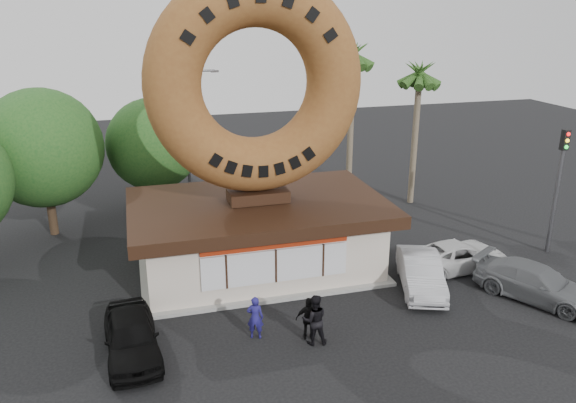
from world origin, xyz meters
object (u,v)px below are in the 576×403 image
(donut_shop, at_px, (259,233))
(car_silver, at_px, (421,273))
(giant_donut, at_px, (256,84))
(car_white, at_px, (458,255))
(street_lamp, at_px, (189,131))
(person_right, at_px, (309,319))
(car_black, at_px, (131,336))
(person_center, at_px, (314,320))
(car_grey, at_px, (536,283))
(traffic_signal, at_px, (559,176))
(person_left, at_px, (255,317))

(donut_shop, distance_m, car_silver, 7.27)
(giant_donut, xyz_separation_m, car_white, (8.74, -2.45, -7.71))
(street_lamp, distance_m, person_right, 16.66)
(car_silver, bearing_deg, car_black, -152.86)
(street_lamp, xyz_separation_m, car_black, (-3.85, -15.41, -3.74))
(street_lamp, xyz_separation_m, person_center, (2.40, -16.41, -3.53))
(person_center, relative_size, car_grey, 0.38)
(person_right, relative_size, car_silver, 0.36)
(person_center, distance_m, person_right, 0.37)
(street_lamp, distance_m, car_grey, 20.26)
(traffic_signal, relative_size, car_silver, 1.36)
(car_grey, bearing_deg, street_lamp, 96.36)
(donut_shop, xyz_separation_m, person_left, (-1.40, -5.49, -0.94))
(street_lamp, distance_m, car_black, 16.32)
(person_left, bearing_deg, car_silver, -147.37)
(person_center, bearing_deg, car_black, 0.19)
(traffic_signal, height_order, car_grey, traffic_signal)
(person_center, relative_size, car_silver, 0.42)
(traffic_signal, bearing_deg, street_lamp, 142.86)
(donut_shop, height_order, person_center, donut_shop)
(person_center, xyz_separation_m, car_white, (8.20, 3.96, -0.30))
(car_silver, bearing_deg, person_center, -135.41)
(person_center, xyz_separation_m, car_grey, (9.73, 0.62, -0.23))
(person_left, bearing_deg, person_center, 174.36)
(donut_shop, height_order, car_grey, donut_shop)
(person_left, distance_m, car_grey, 11.67)
(donut_shop, height_order, traffic_signal, traffic_signal)
(car_white, bearing_deg, giant_donut, 70.36)
(donut_shop, bearing_deg, giant_donut, 90.00)
(person_center, distance_m, car_black, 6.33)
(donut_shop, xyz_separation_m, car_silver, (6.17, -3.71, -1.03))
(street_lamp, bearing_deg, person_right, -81.85)
(person_left, bearing_deg, car_black, 18.14)
(car_black, bearing_deg, giant_donut, 39.58)
(person_center, bearing_deg, street_lamp, -72.37)
(donut_shop, bearing_deg, person_right, -85.77)
(donut_shop, relative_size, car_black, 2.56)
(donut_shop, distance_m, car_black, 7.92)
(street_lamp, height_order, traffic_signal, street_lamp)
(car_grey, distance_m, car_white, 3.67)
(person_right, bearing_deg, street_lamp, -66.30)
(donut_shop, height_order, giant_donut, giant_donut)
(street_lamp, xyz_separation_m, car_white, (10.60, -12.45, -3.84))
(donut_shop, xyz_separation_m, traffic_signal, (14.00, -1.99, 2.10))
(person_right, bearing_deg, car_white, -140.81)
(donut_shop, distance_m, street_lamp, 10.54)
(donut_shop, relative_size, street_lamp, 1.40)
(traffic_signal, distance_m, person_center, 14.46)
(person_center, height_order, car_black, person_center)
(giant_donut, xyz_separation_m, street_lamp, (-1.86, 10.00, -3.88))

